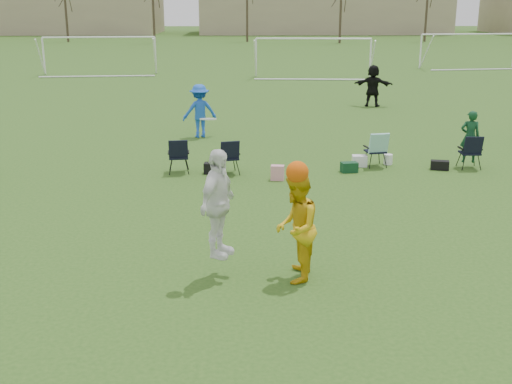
{
  "coord_description": "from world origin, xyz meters",
  "views": [
    {
      "loc": [
        -0.42,
        -9.64,
        4.53
      ],
      "look_at": [
        -0.21,
        1.49,
        1.25
      ],
      "focal_mm": 45.0,
      "sensor_mm": 36.0,
      "label": 1
    }
  ],
  "objects_px": {
    "fielder_blue": "(200,111)",
    "fielder_black": "(373,86)",
    "center_contest": "(263,216)",
    "goal_left": "(99,45)",
    "goal_mid": "(313,46)",
    "goal_right": "(469,41)"
  },
  "relations": [
    {
      "from": "fielder_blue",
      "to": "fielder_black",
      "type": "height_order",
      "value": "fielder_black"
    },
    {
      "from": "fielder_black",
      "to": "center_contest",
      "type": "bearing_deg",
      "value": 91.23
    },
    {
      "from": "fielder_black",
      "to": "goal_left",
      "type": "bearing_deg",
      "value": -25.53
    },
    {
      "from": "center_contest",
      "to": "goal_mid",
      "type": "height_order",
      "value": "center_contest"
    },
    {
      "from": "fielder_blue",
      "to": "goal_left",
      "type": "distance_m",
      "value": 22.8
    },
    {
      "from": "goal_left",
      "to": "goal_right",
      "type": "height_order",
      "value": "same"
    },
    {
      "from": "goal_right",
      "to": "center_contest",
      "type": "bearing_deg",
      "value": -121.25
    },
    {
      "from": "fielder_black",
      "to": "center_contest",
      "type": "distance_m",
      "value": 19.9
    },
    {
      "from": "fielder_black",
      "to": "goal_left",
      "type": "height_order",
      "value": "goal_left"
    },
    {
      "from": "fielder_blue",
      "to": "center_contest",
      "type": "relative_size",
      "value": 0.66
    },
    {
      "from": "fielder_black",
      "to": "center_contest",
      "type": "xyz_separation_m",
      "value": [
        -5.56,
        -19.11,
        0.18
      ]
    },
    {
      "from": "goal_left",
      "to": "goal_right",
      "type": "relative_size",
      "value": 1.01
    },
    {
      "from": "center_contest",
      "to": "goal_right",
      "type": "distance_m",
      "value": 40.84
    },
    {
      "from": "center_contest",
      "to": "goal_right",
      "type": "bearing_deg",
      "value": 66.75
    },
    {
      "from": "fielder_black",
      "to": "goal_mid",
      "type": "relative_size",
      "value": 0.26
    },
    {
      "from": "goal_mid",
      "to": "goal_right",
      "type": "xyz_separation_m",
      "value": [
        12.0,
        6.0,
        0.0
      ]
    },
    {
      "from": "fielder_blue",
      "to": "goal_right",
      "type": "height_order",
      "value": "goal_right"
    },
    {
      "from": "fielder_blue",
      "to": "goal_mid",
      "type": "relative_size",
      "value": 0.25
    },
    {
      "from": "fielder_black",
      "to": "goal_right",
      "type": "xyz_separation_m",
      "value": [
        10.55,
        18.41,
        0.98
      ]
    },
    {
      "from": "goal_mid",
      "to": "center_contest",
      "type": "bearing_deg",
      "value": -93.44
    },
    {
      "from": "fielder_black",
      "to": "goal_left",
      "type": "xyz_separation_m",
      "value": [
        -15.45,
        14.41,
        0.98
      ]
    },
    {
      "from": "goal_left",
      "to": "goal_mid",
      "type": "bearing_deg",
      "value": -13.13
    }
  ]
}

